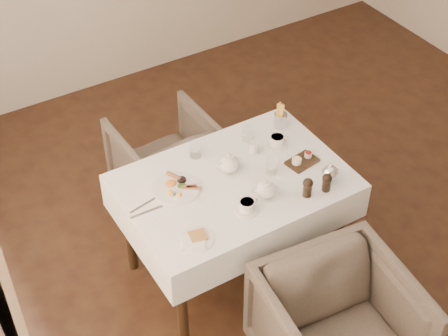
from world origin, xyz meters
TOP-DOWN VIEW (x-y plane):
  - table at (-0.80, 0.12)m, footprint 1.28×0.88m
  - armchair_near at (-0.71, -0.78)m, footprint 0.82×0.84m
  - armchair_far at (-0.82, 0.98)m, footprint 0.66×0.68m
  - breakfast_plate at (-1.11, 0.24)m, footprint 0.27×0.27m
  - side_plate at (-1.21, -0.17)m, footprint 0.19×0.18m
  - teapot_centre at (-0.78, 0.21)m, footprint 0.17×0.13m
  - teapot_front at (-0.72, -0.08)m, footprint 0.19×0.17m
  - creamer at (-0.57, 0.28)m, footprint 0.08×0.08m
  - teacup_near at (-0.87, -0.12)m, footprint 0.13×0.13m
  - teacup_far at (-0.41, 0.26)m, footprint 0.14×0.14m
  - glass_left at (-0.88, 0.43)m, footprint 0.09×0.09m
  - glass_mid at (-0.58, 0.07)m, footprint 0.07×0.07m
  - glass_right at (-0.53, 0.39)m, footprint 0.09×0.09m
  - condiment_board at (-0.38, 0.05)m, footprint 0.20×0.15m
  - pepper_mill_left at (-0.52, -0.19)m, footprint 0.07×0.07m
  - pepper_mill_right at (-0.40, -0.21)m, footprint 0.06×0.06m
  - silver_pot at (-0.34, -0.16)m, footprint 0.14×0.13m
  - fries_cup at (-0.29, 0.40)m, footprint 0.08×0.08m
  - cutlery_fork at (-1.33, 0.21)m, footprint 0.19×0.05m
  - cutlery_knife at (-1.34, 0.15)m, footprint 0.19×0.02m

SIDE VIEW (x-z plane):
  - armchair_far at x=-0.82m, z-range 0.00..0.60m
  - armchair_near at x=-0.71m, z-range 0.00..0.70m
  - table at x=-0.80m, z-range 0.26..1.02m
  - cutlery_fork at x=-1.33m, z-range 0.76..0.76m
  - cutlery_knife at x=-1.34m, z-range 0.76..0.76m
  - side_plate at x=-1.21m, z-range 0.75..0.77m
  - breakfast_plate at x=-1.11m, z-range 0.75..0.78m
  - condiment_board at x=-0.38m, z-range 0.75..0.79m
  - teacup_near at x=-0.87m, z-range 0.75..0.82m
  - teacup_far at x=-0.41m, z-range 0.75..0.82m
  - creamer at x=-0.57m, z-range 0.76..0.83m
  - glass_mid at x=-0.58m, z-range 0.76..0.85m
  - glass_right at x=-0.53m, z-range 0.76..0.85m
  - glass_left at x=-0.88m, z-range 0.76..0.85m
  - pepper_mill_right at x=-0.40m, z-range 0.76..0.87m
  - pepper_mill_left at x=-0.52m, z-range 0.76..0.88m
  - teapot_front at x=-0.72m, z-range 0.76..0.88m
  - silver_pot at x=-0.34m, z-range 0.76..0.88m
  - teapot_centre at x=-0.78m, z-range 0.76..0.89m
  - fries_cup at x=-0.29m, z-range 0.74..0.92m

